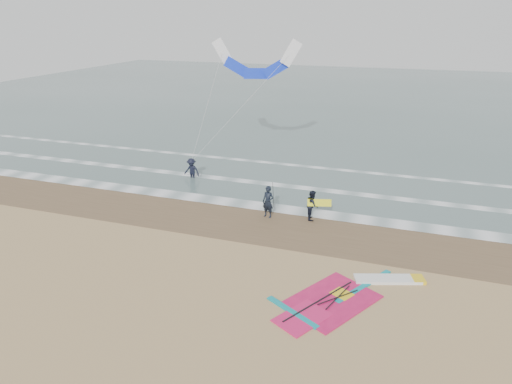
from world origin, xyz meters
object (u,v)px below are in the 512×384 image
(windsurf_rig, at_px, (348,295))
(person_standing, at_px, (268,202))
(surf_kite, at_px, (256,63))
(person_wading, at_px, (192,166))
(person_walking, at_px, (312,205))

(windsurf_rig, xyz_separation_m, person_standing, (-5.37, 6.35, 0.87))
(person_standing, relative_size, surf_kite, 0.23)
(person_standing, xyz_separation_m, person_wading, (-6.92, 4.54, -0.03))
(person_walking, bearing_deg, person_standing, 88.08)
(person_wading, bearing_deg, person_walking, -19.15)
(windsurf_rig, distance_m, person_wading, 16.45)
(person_standing, bearing_deg, windsurf_rig, -37.23)
(person_walking, bearing_deg, windsurf_rig, -170.85)
(windsurf_rig, height_order, person_walking, person_walking)
(windsurf_rig, bearing_deg, person_standing, 130.21)
(windsurf_rig, height_order, person_standing, person_standing)
(person_standing, distance_m, person_walking, 2.45)
(person_walking, xyz_separation_m, surf_kite, (-6.28, 8.87, 6.57))
(windsurf_rig, distance_m, surf_kite, 19.70)
(person_standing, bearing_deg, surf_kite, 125.02)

